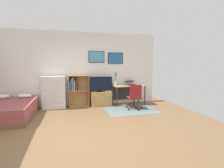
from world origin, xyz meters
TOP-DOWN VIEW (x-y plane):
  - ground_plane at (0.00, 0.00)m, footprint 7.20×7.20m
  - wall_back_with_posters at (0.01, 2.43)m, footprint 6.12×0.09m
  - area_rug at (1.69, 1.25)m, footprint 1.70×1.20m
  - bed at (-2.09, 1.38)m, footprint 1.55×2.01m
  - dresser at (-0.82, 2.15)m, footprint 0.77×0.46m
  - bookshelf at (-0.04, 2.22)m, footprint 0.72×0.30m
  - tv_stand at (0.83, 2.17)m, footprint 0.76×0.41m
  - television at (0.83, 2.15)m, footprint 0.85×0.16m
  - desk at (1.89, 2.14)m, footprint 1.14×0.62m
  - office_chair at (1.83, 1.31)m, footprint 0.57×0.58m
  - laptop at (2.00, 2.17)m, footprint 0.41×0.43m
  - computer_mouse at (2.28, 2.06)m, footprint 0.06×0.10m
  - bamboo_vase at (1.43, 2.24)m, footprint 0.10×0.09m

SIDE VIEW (x-z plane):
  - ground_plane at x=0.00m, z-range 0.00..0.00m
  - area_rug at x=1.69m, z-range 0.00..0.01m
  - bed at x=-2.09m, z-range -0.06..0.52m
  - tv_stand at x=0.83m, z-range 0.00..0.52m
  - office_chair at x=1.83m, z-range 0.03..0.89m
  - dresser at x=-0.82m, z-range 0.00..1.13m
  - desk at x=1.89m, z-range 0.24..0.98m
  - bookshelf at x=-0.04m, z-range 0.10..1.23m
  - computer_mouse at x=2.28m, z-range 0.74..0.77m
  - television at x=0.83m, z-range 0.52..1.08m
  - laptop at x=2.00m, z-range 0.72..0.89m
  - bamboo_vase at x=1.43m, z-range 0.73..1.22m
  - wall_back_with_posters at x=0.01m, z-range 0.01..2.71m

